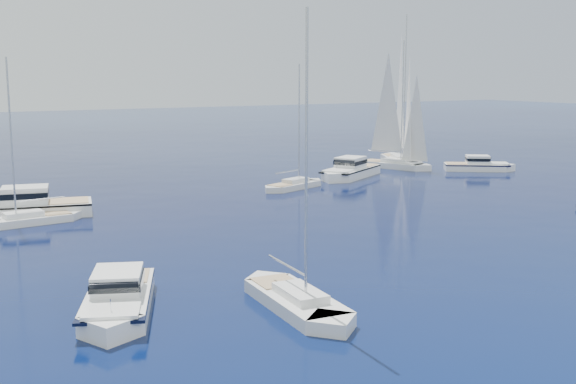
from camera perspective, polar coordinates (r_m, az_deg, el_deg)
name	(u,v)px	position (r m, az deg, el deg)	size (l,w,h in m)	color
ground	(573,298)	(38.89, 21.81, -7.85)	(400.00, 400.00, 0.00)	#081D4F
motor_cruiser_left	(118,312)	(35.00, -13.37, -9.33)	(2.97, 9.71, 2.55)	white
motor_cruiser_centre	(23,217)	(59.86, -20.36, -1.85)	(3.54, 11.57, 3.04)	silver
motor_cruiser_far_r	(479,171)	(85.58, 14.97, 1.66)	(2.63, 8.61, 2.26)	white
motor_cruiser_distant	(349,177)	(77.50, 4.92, 1.16)	(3.30, 10.80, 2.83)	white
sailboat_fore	(296,308)	(34.70, 0.67, -9.22)	(2.56, 9.87, 14.50)	silver
sailboat_mid_l	(29,224)	(56.84, -19.99, -2.41)	(2.25, 8.67, 12.75)	white
sailboat_centre	(294,188)	(69.83, 0.44, 0.29)	(2.21, 8.50, 12.49)	silver
sailboat_sails_r	(393,168)	(85.99, 8.37, 1.92)	(2.73, 10.49, 15.43)	white
sailboat_sails_far	(400,164)	(89.38, 8.96, 2.19)	(3.31, 12.71, 18.69)	silver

